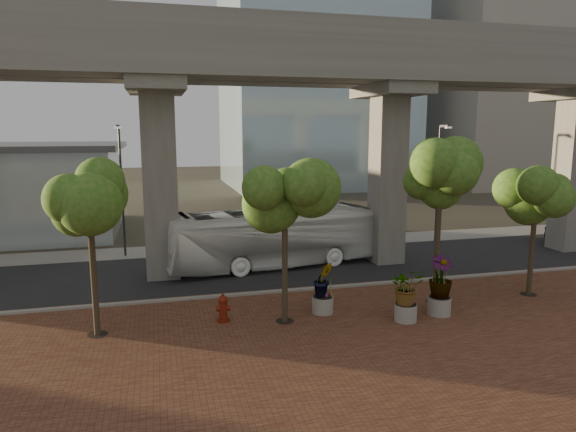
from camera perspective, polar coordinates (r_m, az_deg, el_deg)
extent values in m
plane|color=#322D25|center=(25.40, 0.21, -7.07)|extent=(160.00, 160.00, 0.00)
cube|color=brown|center=(18.22, 6.76, -13.93)|extent=(70.00, 13.00, 0.06)
cube|color=black|center=(27.26, -0.86, -5.86)|extent=(90.00, 8.00, 0.04)
cube|color=gray|center=(23.53, 1.45, -8.23)|extent=(70.00, 0.25, 0.16)
cube|color=gray|center=(32.47, -3.14, -3.33)|extent=(90.00, 3.00, 0.06)
cube|color=gray|center=(24.93, -0.02, 17.01)|extent=(72.00, 2.40, 1.80)
cube|color=gray|center=(28.01, -1.71, 16.19)|extent=(72.00, 2.40, 1.80)
cube|color=gray|center=(24.10, 0.68, 20.64)|extent=(72.00, 0.12, 1.00)
cube|color=gray|center=(29.27, -2.23, 18.67)|extent=(72.00, 0.12, 1.00)
cube|color=gray|center=(74.27, 22.67, 12.52)|extent=(18.00, 16.00, 24.00)
imported|color=white|center=(27.28, -1.64, -2.43)|extent=(11.73, 4.30, 3.19)
imported|color=black|center=(38.80, 29.07, -1.36)|extent=(4.63, 3.01, 1.44)
cylinder|color=maroon|center=(20.12, -7.19, -11.36)|extent=(0.48, 0.48, 0.11)
cylinder|color=maroon|center=(19.98, -7.21, -10.32)|extent=(0.32, 0.32, 0.78)
sphere|color=maroon|center=(19.85, -7.24, -9.26)|extent=(0.38, 0.38, 0.38)
cylinder|color=maroon|center=(19.80, -7.25, -8.78)|extent=(0.11, 0.11, 0.13)
cylinder|color=maroon|center=(19.96, -7.22, -10.14)|extent=(0.54, 0.21, 0.21)
cylinder|color=#ACA79C|center=(20.40, 12.93, -10.40)|extent=(0.85, 0.85, 0.66)
imported|color=#2A5A17|center=(20.07, 13.04, -7.60)|extent=(1.90, 1.90, 1.42)
cylinder|color=#A09A90|center=(21.40, 16.45, -9.54)|extent=(0.90, 0.90, 0.70)
imported|color=#2A5A17|center=(21.05, 16.60, -6.51)|extent=(2.21, 2.21, 1.65)
cylinder|color=#9C978D|center=(20.77, 3.88, -9.80)|extent=(0.86, 0.86, 0.67)
imported|color=#2A5A17|center=(20.45, 3.91, -7.04)|extent=(1.90, 1.90, 1.43)
cylinder|color=#483C29|center=(19.36, -20.73, -6.86)|extent=(0.22, 0.22, 3.89)
cylinder|color=black|center=(19.98, -20.40, -12.21)|extent=(0.70, 0.70, 0.01)
cylinder|color=#483C29|center=(19.40, -0.36, -6.69)|extent=(0.22, 0.22, 3.56)
cylinder|color=black|center=(19.97, -0.36, -11.59)|extent=(0.70, 0.70, 0.01)
cylinder|color=#483C29|center=(22.30, 16.21, -3.98)|extent=(0.22, 0.22, 4.27)
cylinder|color=black|center=(22.88, 15.96, -9.18)|extent=(0.70, 0.70, 0.01)
cylinder|color=#483C29|center=(24.91, 25.43, -3.93)|extent=(0.22, 0.22, 3.60)
cylinder|color=black|center=(25.36, 25.14, -7.87)|extent=(0.70, 0.70, 0.01)
cylinder|color=#2E2F34|center=(30.67, -17.96, 2.53)|extent=(0.13, 0.13, 7.43)
cube|color=#2E2F34|center=(30.00, -18.38, 9.48)|extent=(0.14, 0.93, 0.14)
cube|color=silver|center=(29.54, -18.43, 9.30)|extent=(0.37, 0.19, 0.11)
cylinder|color=#313036|center=(34.48, 16.29, 3.36)|extent=(0.13, 0.13, 7.45)
cube|color=#313036|center=(33.90, 16.99, 9.54)|extent=(0.14, 0.93, 0.14)
cube|color=silver|center=(33.50, 17.40, 9.37)|extent=(0.37, 0.19, 0.11)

